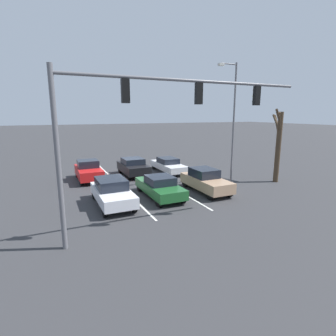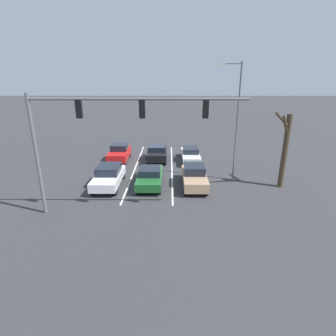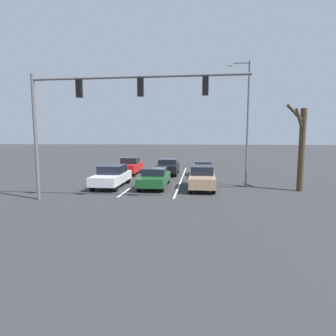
{
  "view_description": "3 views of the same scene",
  "coord_description": "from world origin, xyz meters",
  "views": [
    {
      "loc": [
        6.42,
        21.55,
        5.37
      ],
      "look_at": [
        -0.85,
        5.74,
        1.76
      ],
      "focal_mm": 28.0,
      "sensor_mm": 36.0,
      "label": 1
    },
    {
      "loc": [
        -1.51,
        25.32,
        7.74
      ],
      "look_at": [
        -1.38,
        5.78,
        1.2
      ],
      "focal_mm": 28.0,
      "sensor_mm": 36.0,
      "label": 2
    },
    {
      "loc": [
        -3.1,
        25.01,
        3.57
      ],
      "look_at": [
        -0.88,
        5.63,
        1.34
      ],
      "focal_mm": 28.0,
      "sensor_mm": 36.0,
      "label": 3
    }
  ],
  "objects": [
    {
      "name": "street_lamp_left_shoulder",
      "position": [
        -6.53,
        5.14,
        5.12
      ],
      "size": [
        1.66,
        0.24,
        9.06
      ],
      "color": "slate",
      "rests_on": "ground_plane"
    },
    {
      "name": "lane_stripe_left_divider",
      "position": [
        -1.71,
        1.96,
        0.01
      ],
      "size": [
        0.12,
        15.92,
        0.01
      ],
      "primitive_type": "cube",
      "color": "silver",
      "rests_on": "ground_plane"
    },
    {
      "name": "car_tan_leftlane_front",
      "position": [
        -3.39,
        6.52,
        0.8
      ],
      "size": [
        1.74,
        4.43,
        1.61
      ],
      "color": "tan",
      "rests_on": "ground_plane"
    },
    {
      "name": "car_white_rightlane_front",
      "position": [
        3.18,
        6.52,
        0.81
      ],
      "size": [
        1.87,
        4.51,
        1.58
      ],
      "color": "silver",
      "rests_on": "ground_plane"
    },
    {
      "name": "lane_stripe_center_divider",
      "position": [
        1.71,
        1.96,
        0.01
      ],
      "size": [
        0.12,
        15.92,
        0.01
      ],
      "primitive_type": "cube",
      "color": "silver",
      "rests_on": "ground_plane"
    },
    {
      "name": "car_red_rightlane_second",
      "position": [
        3.58,
        -0.19,
        0.81
      ],
      "size": [
        1.82,
        4.12,
        1.65
      ],
      "color": "red",
      "rests_on": "ground_plane"
    },
    {
      "name": "car_silver_leftlane_second",
      "position": [
        -3.6,
        -0.17,
        0.69
      ],
      "size": [
        1.72,
        4.73,
        1.35
      ],
      "color": "silver",
      "rests_on": "ground_plane"
    },
    {
      "name": "car_darkgreen_midlane_front",
      "position": [
        0.02,
        6.32,
        0.71
      ],
      "size": [
        1.84,
        4.65,
        1.42
      ],
      "color": "#1E5928",
      "rests_on": "ground_plane"
    },
    {
      "name": "ground_plane",
      "position": [
        0.0,
        0.0,
        0.0
      ],
      "size": [
        240.0,
        240.0,
        0.0
      ],
      "primitive_type": "plane",
      "color": "#333335"
    },
    {
      "name": "car_black_midlane_second",
      "position": [
        -0.22,
        -0.24,
        0.81
      ],
      "size": [
        1.94,
        4.01,
        1.55
      ],
      "color": "black",
      "rests_on": "ground_plane"
    },
    {
      "name": "bare_tree_near",
      "position": [
        -9.97,
        6.57,
        3.18
      ],
      "size": [
        2.07,
        2.22,
        5.74
      ],
      "color": "#423323",
      "rests_on": "ground_plane"
    },
    {
      "name": "traffic_signal_gantry",
      "position": [
        2.26,
        10.91,
        5.45
      ],
      "size": [
        11.99,
        0.37,
        7.14
      ],
      "color": "slate",
      "rests_on": "ground_plane"
    }
  ]
}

